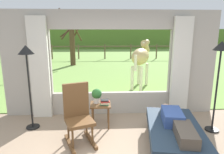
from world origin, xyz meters
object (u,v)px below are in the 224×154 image
at_px(book_stack, 105,102).
at_px(floor_lamp_left, 27,62).
at_px(floor_lamp_right, 220,60).
at_px(pasture_tree, 72,41).
at_px(rocking_chair, 78,114).
at_px(reclining_person, 176,122).
at_px(potted_plant, 97,95).
at_px(recliner_sofa, 174,136).
at_px(horse, 141,57).
at_px(side_table, 101,108).

height_order(book_stack, floor_lamp_left, floor_lamp_left).
height_order(floor_lamp_right, pasture_tree, pasture_tree).
height_order(rocking_chair, floor_lamp_left, floor_lamp_left).
distance_m(reclining_person, potted_plant, 1.73).
xyz_separation_m(recliner_sofa, book_stack, (-1.23, 0.84, 0.36)).
height_order(recliner_sofa, floor_lamp_right, floor_lamp_right).
relative_size(potted_plant, book_stack, 1.52).
bearing_deg(horse, recliner_sofa, -66.20).
distance_m(reclining_person, rocking_chair, 1.77).
distance_m(floor_lamp_right, horse, 3.59).
xyz_separation_m(rocking_chair, floor_lamp_right, (2.78, 0.28, 0.97)).
height_order(reclining_person, side_table, reclining_person).
bearing_deg(reclining_person, potted_plant, 154.04).
bearing_deg(floor_lamp_left, recliner_sofa, -17.84).
bearing_deg(book_stack, pasture_tree, 102.49).
relative_size(recliner_sofa, potted_plant, 5.72).
distance_m(recliner_sofa, floor_lamp_right, 1.76).
xyz_separation_m(recliner_sofa, potted_plant, (-1.40, 0.96, 0.48)).
bearing_deg(reclining_person, recliner_sofa, 99.85).
height_order(reclining_person, rocking_chair, rocking_chair).
xyz_separation_m(recliner_sofa, horse, (0.15, 4.04, 0.94)).
height_order(rocking_chair, floor_lamp_right, floor_lamp_right).
bearing_deg(floor_lamp_right, rocking_chair, -174.24).
distance_m(rocking_chair, side_table, 0.74).
relative_size(recliner_sofa, rocking_chair, 1.63).
relative_size(side_table, floor_lamp_right, 0.28).
height_order(potted_plant, floor_lamp_right, floor_lamp_right).
distance_m(rocking_chair, floor_lamp_right, 2.95).
bearing_deg(potted_plant, recliner_sofa, -34.46).
distance_m(horse, pasture_tree, 6.14).
relative_size(reclining_person, book_stack, 6.82).
bearing_deg(potted_plant, horse, 63.24).
xyz_separation_m(rocking_chair, potted_plant, (0.33, 0.66, 0.16)).
distance_m(reclining_person, book_stack, 1.51).
relative_size(side_table, floor_lamp_left, 0.29).
distance_m(recliner_sofa, pasture_tree, 9.83).
height_order(recliner_sofa, floor_lamp_left, floor_lamp_left).
bearing_deg(rocking_chair, reclining_person, -32.75).
bearing_deg(floor_lamp_left, side_table, -0.04).
xyz_separation_m(reclining_person, floor_lamp_left, (-2.80, 0.95, 0.92)).
height_order(reclining_person, floor_lamp_right, floor_lamp_right).
xyz_separation_m(reclining_person, pasture_tree, (-3.09, 9.29, 0.99)).
height_order(recliner_sofa, rocking_chair, rocking_chair).
xyz_separation_m(reclining_person, floor_lamp_right, (1.04, 0.63, 0.99)).
distance_m(recliner_sofa, horse, 4.15).
bearing_deg(rocking_chair, recliner_sofa, -31.17).
height_order(potted_plant, floor_lamp_left, floor_lamp_left).
distance_m(side_table, floor_lamp_left, 1.80).
height_order(recliner_sofa, potted_plant, potted_plant).
bearing_deg(reclining_person, rocking_chair, 178.39).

